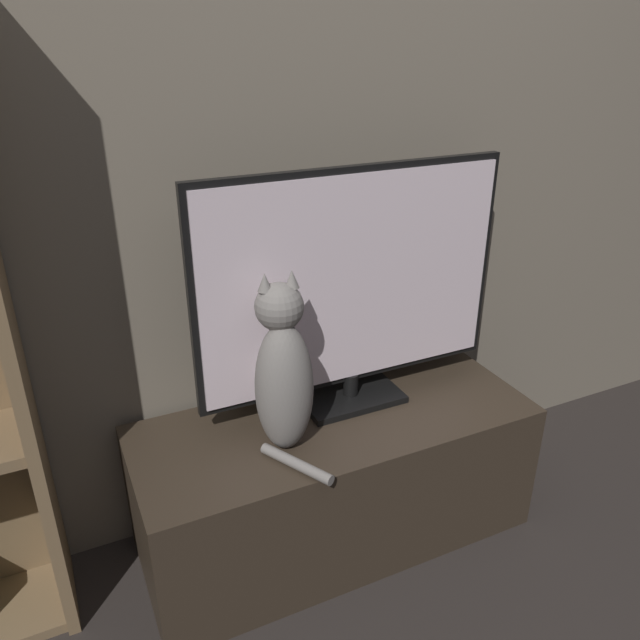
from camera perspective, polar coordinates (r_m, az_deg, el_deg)
The scene contains 4 objects.
wall_back at distance 1.75m, azimuth -2.51°, elevation 20.65°, with size 4.80×0.05×2.60m.
tv_stand at distance 1.93m, azimuth 1.36°, elevation -14.20°, with size 1.16×0.46×0.42m.
tv at distance 1.73m, azimuth 2.98°, elevation 2.98°, with size 0.91×0.18×0.70m.
cat at distance 1.59m, azimuth -3.39°, elevation -4.93°, with size 0.17×0.30×0.49m.
Camera 1 is at (-0.67, -0.38, 1.44)m, focal length 35.00 mm.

